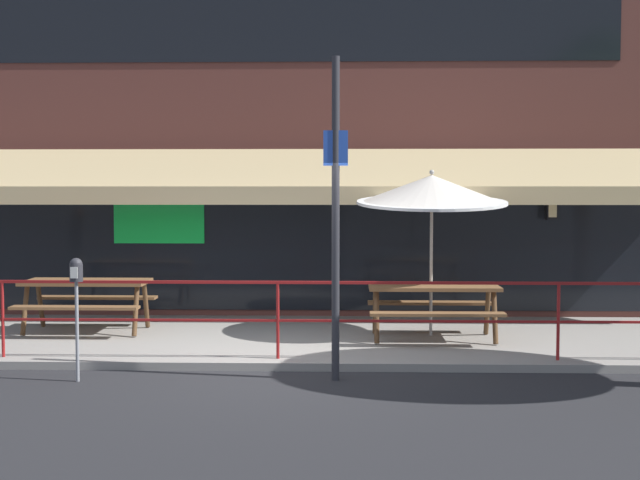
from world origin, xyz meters
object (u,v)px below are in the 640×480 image
Objects in this scene: patio_umbrella_centre at (432,190)px; parking_meter_near at (76,282)px; street_sign_pole at (336,215)px; picnic_table_left at (87,291)px; picnic_table_centre at (433,296)px.

patio_umbrella_centre is 1.68× the size of parking_meter_near.
street_sign_pole is at bearing 3.32° from parking_meter_near.
parking_meter_near is at bearing -176.68° from street_sign_pole.
street_sign_pole reaches higher than picnic_table_left.
street_sign_pole is (3.69, -2.69, 1.20)m from picnic_table_left.
picnic_table_left is at bearing 174.48° from picnic_table_centre.
parking_meter_near reaches higher than picnic_table_left.
picnic_table_centre is at bearing 28.95° from parking_meter_near.
patio_umbrella_centre is 5.19m from parking_meter_near.
street_sign_pole reaches higher than patio_umbrella_centre.
patio_umbrella_centre is at bearing 90.00° from picnic_table_centre.
picnic_table_centre is 0.75× the size of patio_umbrella_centre.
street_sign_pole reaches higher than picnic_table_centre.
picnic_table_left is 4.72m from street_sign_pole.
picnic_table_centre is 1.52m from patio_umbrella_centre.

